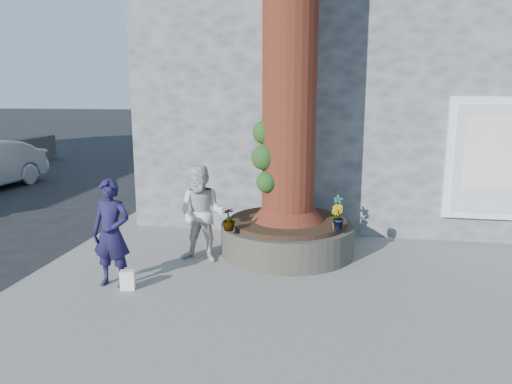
# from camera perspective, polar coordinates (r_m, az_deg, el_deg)

# --- Properties ---
(ground) EXTENTS (120.00, 120.00, 0.00)m
(ground) POSITION_cam_1_polar(r_m,az_deg,el_deg) (7.17, -4.74, -12.50)
(ground) COLOR black
(ground) RESTS_ON ground
(pavement) EXTENTS (9.00, 8.00, 0.12)m
(pavement) POSITION_cam_1_polar(r_m,az_deg,el_deg) (7.87, 7.92, -9.83)
(pavement) COLOR slate
(pavement) RESTS_ON ground
(yellow_line) EXTENTS (0.10, 30.00, 0.01)m
(yellow_line) POSITION_cam_1_polar(r_m,az_deg,el_deg) (9.20, -22.00, -7.75)
(yellow_line) COLOR yellow
(yellow_line) RESTS_ON ground
(stone_shop) EXTENTS (10.30, 8.30, 6.30)m
(stone_shop) POSITION_cam_1_polar(r_m,az_deg,el_deg) (13.54, 13.60, 12.39)
(stone_shop) COLOR #54575A
(stone_shop) RESTS_ON ground
(planter) EXTENTS (2.30, 2.30, 0.60)m
(planter) POSITION_cam_1_polar(r_m,az_deg,el_deg) (8.74, 3.62, -5.07)
(planter) COLOR black
(planter) RESTS_ON pavement
(man) EXTENTS (0.59, 0.39, 1.57)m
(man) POSITION_cam_1_polar(r_m,az_deg,el_deg) (7.46, -16.20, -4.55)
(man) COLOR #161437
(man) RESTS_ON pavement
(woman) EXTENTS (0.84, 0.68, 1.61)m
(woman) POSITION_cam_1_polar(r_m,az_deg,el_deg) (8.23, -6.22, -2.50)
(woman) COLOR silver
(woman) RESTS_ON pavement
(shopping_bag) EXTENTS (0.22, 0.17, 0.28)m
(shopping_bag) POSITION_cam_1_polar(r_m,az_deg,el_deg) (7.45, -14.47, -9.72)
(shopping_bag) COLOR white
(shopping_bag) RESTS_ON pavement
(plant_a) EXTENTS (0.21, 0.16, 0.38)m
(plant_a) POSITION_cam_1_polar(r_m,az_deg,el_deg) (8.95, 9.36, -1.52)
(plant_a) COLOR gray
(plant_a) RESTS_ON planter
(plant_b) EXTENTS (0.31, 0.31, 0.41)m
(plant_b) POSITION_cam_1_polar(r_m,az_deg,el_deg) (8.07, 9.29, -2.87)
(plant_b) COLOR gray
(plant_b) RESTS_ON planter
(plant_c) EXTENTS (0.30, 0.30, 0.37)m
(plant_c) POSITION_cam_1_polar(r_m,az_deg,el_deg) (7.93, -3.13, -3.11)
(plant_c) COLOR gray
(plant_c) RESTS_ON planter
(plant_d) EXTENTS (0.26, 0.28, 0.26)m
(plant_d) POSITION_cam_1_polar(r_m,az_deg,el_deg) (8.10, 9.27, -3.33)
(plant_d) COLOR gray
(plant_d) RESTS_ON planter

